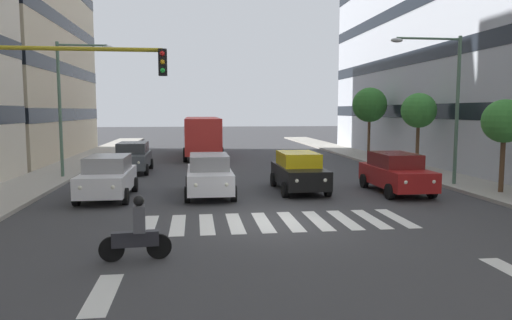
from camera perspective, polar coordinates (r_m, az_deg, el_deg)
The scene contains 16 objects.
ground_plane at distance 15.38m, azimuth 2.53°, elevation -7.44°, with size 180.00×180.00×0.00m, color #38383A.
crosswalk_markings at distance 15.38m, azimuth 2.53°, elevation -7.42°, with size 8.55×2.80×0.01m.
lane_arrow_1 at distance 10.06m, azimuth -17.97°, elevation -15.07°, with size 0.50×2.20×0.01m, color silver.
car_0 at distance 21.44m, azimuth 16.47°, elevation -1.44°, with size 2.02×4.44×1.72m.
car_1 at distance 21.04m, azimuth 5.17°, elevation -1.36°, with size 2.02×4.44×1.72m.
car_2 at distance 19.97m, azimuth -5.64°, elevation -1.76°, with size 2.02×4.44×1.72m.
car_3 at distance 20.21m, azimuth -17.43°, elevation -1.92°, with size 2.02×4.44×1.72m.
car_row2_0 at distance 28.23m, azimuth -14.61°, elevation 0.35°, with size 2.02×4.44×1.72m.
bus_behind_traffic at distance 36.76m, azimuth -6.49°, elevation 3.30°, with size 2.78×10.50×3.00m.
motorcycle_with_rider at distance 11.77m, azimuth -14.17°, elevation -8.58°, with size 1.70×0.38×1.57m.
traffic_light_gantry at distance 14.77m, azimuth -24.54°, elevation 6.20°, with size 5.16×0.36×5.50m.
street_lamp_left at distance 23.52m, azimuth 21.87°, elevation 7.54°, with size 3.38×0.28×6.78m.
street_lamp_right at distance 26.29m, azimuth -21.62°, elevation 7.32°, with size 2.81×0.28×6.88m.
street_tree_0 at distance 22.25m, azimuth 27.73°, elevation 4.10°, with size 1.81×1.81×3.88m.
street_tree_1 at distance 28.90m, azimuth 18.99°, elevation 5.61°, with size 2.00×2.00×4.42m.
street_tree_2 at distance 35.71m, azimuth 13.52°, elevation 6.45°, with size 2.51×2.51×5.07m.
Camera 1 is at (2.59, 14.73, 3.57)m, focal length 33.23 mm.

